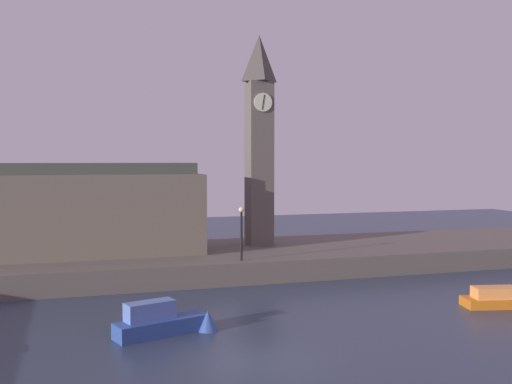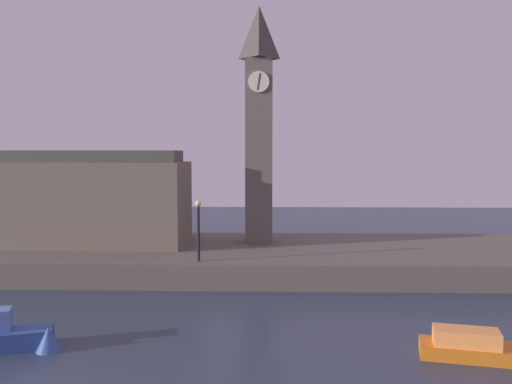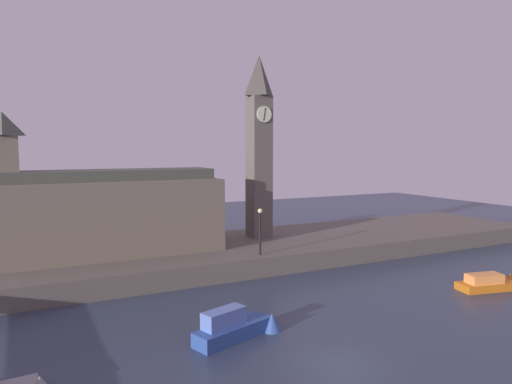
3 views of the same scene
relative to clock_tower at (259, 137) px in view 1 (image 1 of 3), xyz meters
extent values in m
plane|color=#2D384C|center=(-7.12, -21.82, -9.98)|extent=(120.00, 120.00, 0.00)
cube|color=#5B544C|center=(-7.12, -1.82, -9.23)|extent=(70.00, 12.00, 1.50)
cube|color=#5B544C|center=(0.00, 0.00, -2.10)|extent=(1.87, 1.87, 12.76)
cylinder|color=beige|center=(0.00, -0.99, 2.60)|extent=(1.42, 0.12, 1.42)
cube|color=black|center=(0.00, -1.06, 2.60)|extent=(0.24, 0.04, 1.13)
pyramid|color=#403A35|center=(0.00, 0.00, 6.09)|extent=(2.06, 2.06, 3.61)
cube|color=#6B6051|center=(-13.22, -0.92, -5.65)|extent=(16.29, 6.09, 5.66)
cube|color=#42473D|center=(-13.22, -0.92, -2.42)|extent=(15.47, 3.66, 0.80)
cylinder|color=black|center=(-3.37, -6.73, -6.88)|extent=(0.16, 0.16, 3.20)
sphere|color=#F2E099|center=(-3.37, -6.73, -5.10)|extent=(0.36, 0.36, 0.36)
cube|color=orange|center=(8.80, -17.25, -9.72)|extent=(4.61, 2.44, 0.52)
cube|color=#FF9947|center=(8.28, -17.25, -9.15)|extent=(2.58, 1.57, 0.63)
cube|color=#2D4C93|center=(-10.16, -16.93, -9.60)|extent=(4.61, 2.57, 0.76)
cube|color=#5B7AC1|center=(-10.69, -16.93, -8.80)|extent=(2.48, 1.56, 0.85)
cone|color=#2D4C93|center=(-7.94, -16.93, -9.56)|extent=(1.44, 1.44, 1.11)
camera|label=1|loc=(-14.06, -44.40, -1.79)|focal=41.66mm
camera|label=2|loc=(0.84, -37.13, -2.12)|focal=37.20mm
camera|label=3|loc=(-19.52, -37.90, -0.33)|focal=32.89mm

